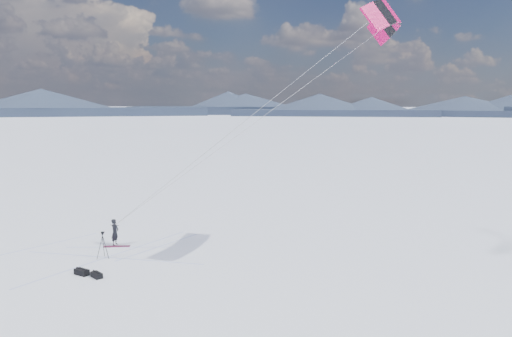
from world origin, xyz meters
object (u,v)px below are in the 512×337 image
at_px(snowkiter, 115,245).
at_px(gear_bag_a, 82,272).
at_px(tripod, 103,241).
at_px(gear_bag_b, 97,275).
at_px(snowboard, 117,246).

height_order(snowkiter, gear_bag_a, snowkiter).
relative_size(snowkiter, tripod, 1.06).
bearing_deg(gear_bag_a, gear_bag_b, 7.81).
distance_m(snowkiter, snowboard, 0.40).
xyz_separation_m(tripod, gear_bag_a, (0.76, -2.57, -0.80)).
bearing_deg(gear_bag_a, snowkiter, 120.03).
bearing_deg(gear_bag_b, gear_bag_a, -158.34).
bearing_deg(tripod, snowboard, 108.74).
distance_m(snowboard, gear_bag_b, 5.26).
xyz_separation_m(snowboard, gear_bag_a, (1.47, -4.64, 0.13)).
distance_m(snowkiter, gear_bag_b, 5.63).
relative_size(snowkiter, gear_bag_a, 1.93).
bearing_deg(snowboard, gear_bag_a, -98.27).
bearing_deg(gear_bag_a, tripod, 116.58).
bearing_deg(snowboard, tripod, -96.89).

